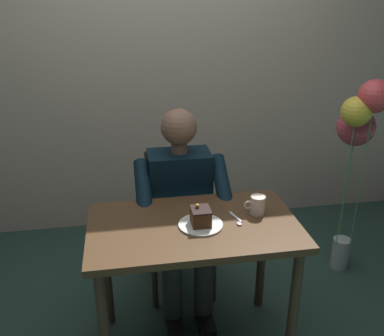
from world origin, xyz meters
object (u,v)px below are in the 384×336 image
object	(u,v)px
cake_slice	(201,216)
coffee_cup	(257,205)
chair	(178,215)
dessert_spoon	(237,220)
dining_table	(194,243)
seated_person	(182,209)
balloon_display	(359,132)

from	to	relation	value
cake_slice	coffee_cup	world-z (taller)	cake_slice
chair	dessert_spoon	xyz separation A→B (m)	(-0.22, 0.59, 0.27)
dining_table	cake_slice	world-z (taller)	cake_slice
seated_person	dessert_spoon	world-z (taller)	seated_person
dining_table	balloon_display	world-z (taller)	balloon_display
chair	balloon_display	size ratio (longest dim) A/B	0.67
seated_person	dessert_spoon	xyz separation A→B (m)	(-0.22, 0.42, 0.14)
dining_table	chair	world-z (taller)	chair
chair	dining_table	bearing A→B (deg)	90.00
coffee_cup	dessert_spoon	xyz separation A→B (m)	(0.12, 0.06, -0.05)
dessert_spoon	seated_person	bearing A→B (deg)	-62.78
chair	balloon_display	distance (m)	1.23
dining_table	chair	size ratio (longest dim) A/B	1.15
dining_table	balloon_display	bearing A→B (deg)	-154.85
cake_slice	dessert_spoon	world-z (taller)	cake_slice
dessert_spoon	balloon_display	distance (m)	1.08
cake_slice	chair	bearing A→B (deg)	-87.21
chair	coffee_cup	size ratio (longest dim) A/B	8.08
cake_slice	dessert_spoon	size ratio (longest dim) A/B	0.73
seated_person	balloon_display	distance (m)	1.19
dining_table	balloon_display	size ratio (longest dim) A/B	0.77
dining_table	seated_person	size ratio (longest dim) A/B	0.85
seated_person	cake_slice	xyz separation A→B (m)	(-0.03, 0.43, 0.18)
cake_slice	dessert_spoon	xyz separation A→B (m)	(-0.19, -0.01, -0.05)
coffee_cup	chair	bearing A→B (deg)	-58.11
dining_table	chair	xyz separation A→B (m)	(0.00, -0.58, -0.16)
seated_person	balloon_display	size ratio (longest dim) A/B	0.90
cake_slice	balloon_display	size ratio (longest dim) A/B	0.08
chair	seated_person	bearing A→B (deg)	90.00
dining_table	chair	distance (m)	0.60
cake_slice	seated_person	bearing A→B (deg)	-86.08
dining_table	chair	bearing A→B (deg)	-90.00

